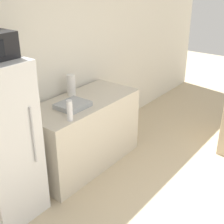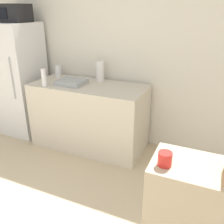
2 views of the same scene
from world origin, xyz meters
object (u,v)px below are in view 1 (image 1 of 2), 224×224
refrigerator (0,143)px  bottle_tall (70,110)px  bottle_short (33,106)px  paper_towel_roll (71,85)px

refrigerator → bottle_tall: refrigerator is taller
bottle_tall → bottle_short: (-0.12, 0.48, -0.03)m
refrigerator → paper_towel_roll: (1.26, 0.22, 0.21)m
bottle_short → paper_towel_roll: bearing=3.8°
bottle_tall → bottle_short: bearing=103.7°
refrigerator → bottle_short: (0.58, 0.18, 0.16)m
paper_towel_roll → bottle_short: bearing=-176.2°
refrigerator → bottle_tall: size_ratio=7.18×
paper_towel_roll → bottle_tall: bearing=-137.1°
refrigerator → bottle_tall: (0.69, -0.30, 0.19)m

